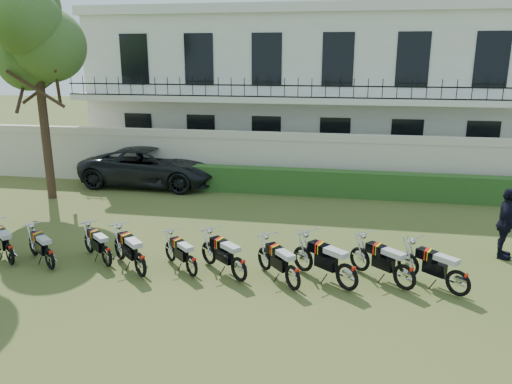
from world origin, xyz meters
TOP-DOWN VIEW (x-y plane):
  - ground at (0.00, 0.00)m, footprint 100.00×100.00m
  - perimeter_wall at (0.00, 8.00)m, footprint 30.00×0.35m
  - hedge at (1.00, 7.20)m, footprint 18.00×0.60m
  - building at (0.00, 13.96)m, footprint 20.40×9.60m
  - tree_west_near at (-8.96, 5.00)m, footprint 3.40×3.20m
  - motorcycle_0 at (-6.40, -1.04)m, footprint 1.47×1.21m
  - motorcycle_1 at (-5.21, -1.13)m, footprint 1.45×1.16m
  - motorcycle_2 at (-3.88, -0.68)m, footprint 1.38×1.19m
  - motorcycle_3 at (-2.78, -1.12)m, footprint 1.48×1.42m
  - motorcycle_4 at (-1.55, -0.87)m, footprint 1.28×1.24m
  - motorcycle_5 at (-0.35, -0.93)m, footprint 1.51×1.33m
  - motorcycle_6 at (0.97, -1.14)m, footprint 1.28×1.49m
  - motorcycle_7 at (2.20, -0.94)m, footprint 1.66×1.37m
  - motorcycle_8 at (3.50, -0.68)m, footprint 1.53×1.38m
  - motorcycle_9 at (4.66, -0.76)m, footprint 1.52×1.33m
  - suv at (-5.94, 7.52)m, footprint 5.78×2.73m
  - officer_5 at (6.29, 1.85)m, footprint 0.76×1.21m

SIDE VIEW (x-z plane):
  - ground at x=0.00m, z-range 0.00..0.00m
  - motorcycle_4 at x=-1.55m, z-range -0.04..0.89m
  - motorcycle_2 at x=-3.88m, z-range -0.04..0.91m
  - motorcycle_1 at x=-5.21m, z-range -0.04..0.93m
  - motorcycle_0 at x=-6.40m, z-range -0.04..0.95m
  - motorcycle_6 at x=0.97m, z-range -0.04..0.98m
  - motorcycle_5 at x=-0.35m, z-range -0.04..1.01m
  - motorcycle_9 at x=4.66m, z-range -0.04..1.01m
  - motorcycle_3 at x=-2.78m, z-range -0.04..1.02m
  - motorcycle_8 at x=3.50m, z-range -0.04..1.03m
  - hedge at x=1.00m, z-range 0.00..1.00m
  - motorcycle_7 at x=2.20m, z-range -0.04..1.08m
  - suv at x=-5.94m, z-range 0.00..1.60m
  - officer_5 at x=6.29m, z-range 0.00..1.93m
  - perimeter_wall at x=0.00m, z-range 0.02..2.32m
  - building at x=0.00m, z-range 0.01..7.41m
  - tree_west_near at x=-8.96m, z-range 1.94..9.84m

